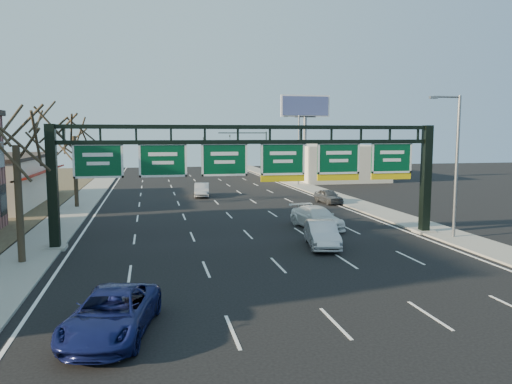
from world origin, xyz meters
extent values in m
plane|color=black|center=(0.00, 0.00, 0.00)|extent=(160.00, 160.00, 0.00)
cube|color=gray|center=(-12.80, 20.00, 0.06)|extent=(3.00, 120.00, 0.12)
cube|color=gray|center=(12.80, 20.00, 0.06)|extent=(3.00, 120.00, 0.12)
cube|color=white|center=(0.00, 20.00, 0.01)|extent=(21.60, 120.00, 0.01)
cube|color=black|center=(-11.70, 8.00, 3.60)|extent=(0.55, 0.55, 7.20)
cube|color=gray|center=(-11.70, 8.00, 0.10)|extent=(1.20, 1.20, 0.20)
cube|color=black|center=(11.70, 8.00, 3.60)|extent=(0.55, 0.55, 7.20)
cube|color=gray|center=(11.70, 8.00, 0.10)|extent=(1.20, 1.20, 0.20)
cube|color=black|center=(0.00, 8.00, 7.05)|extent=(23.40, 0.25, 0.25)
cube|color=black|center=(0.00, 8.00, 6.15)|extent=(23.40, 0.25, 0.25)
cube|color=#044122|center=(-9.17, 8.00, 5.10)|extent=(2.80, 0.10, 2.00)
cube|color=#044122|center=(-5.50, 8.00, 5.10)|extent=(2.80, 0.10, 2.00)
cube|color=#044122|center=(-1.83, 8.00, 5.10)|extent=(2.80, 0.10, 2.00)
cube|color=#044122|center=(1.83, 8.00, 5.10)|extent=(2.80, 0.10, 2.00)
cube|color=yellow|center=(1.83, 8.00, 3.88)|extent=(2.80, 0.10, 0.40)
cube|color=#044122|center=(5.50, 8.00, 5.10)|extent=(2.80, 0.10, 2.00)
cube|color=yellow|center=(5.50, 8.00, 3.88)|extent=(2.80, 0.10, 0.40)
cube|color=#044122|center=(9.17, 8.00, 5.10)|extent=(2.80, 0.10, 2.00)
cube|color=yellow|center=(9.17, 8.00, 3.88)|extent=(2.80, 0.10, 0.40)
cube|color=maroon|center=(-16.40, 29.00, 3.00)|extent=(1.20, 18.00, 0.40)
cube|color=beige|center=(20.00, 50.00, 2.50)|extent=(12.00, 20.00, 5.00)
cylinder|color=#31271B|center=(-12.80, 5.00, 3.16)|extent=(0.36, 0.36, 6.08)
cylinder|color=#31271B|center=(-12.80, 15.00, 3.54)|extent=(0.36, 0.36, 6.84)
cylinder|color=#31271B|center=(-12.80, 25.00, 3.35)|extent=(0.36, 0.36, 6.46)
cylinder|color=slate|center=(12.60, 6.00, 4.62)|extent=(0.20, 0.20, 9.00)
cylinder|color=slate|center=(11.70, 6.00, 9.02)|extent=(1.80, 0.12, 0.12)
cube|color=slate|center=(10.80, 6.00, 8.97)|extent=(0.50, 0.22, 0.15)
cylinder|color=slate|center=(12.60, 40.00, 4.62)|extent=(0.20, 0.20, 9.00)
cylinder|color=slate|center=(11.70, 40.00, 9.02)|extent=(1.80, 0.12, 0.12)
cube|color=slate|center=(10.80, 40.00, 8.97)|extent=(0.50, 0.22, 0.15)
cylinder|color=slate|center=(15.00, 45.00, 4.50)|extent=(0.50, 0.50, 9.00)
cube|color=slate|center=(15.00, 45.00, 9.00)|extent=(3.00, 0.30, 0.20)
cube|color=white|center=(15.00, 45.00, 10.50)|extent=(7.00, 0.30, 3.00)
cube|color=#444F89|center=(15.00, 44.80, 10.50)|extent=(6.60, 0.05, 2.60)
cylinder|color=black|center=(11.80, 55.00, 3.50)|extent=(0.18, 0.18, 7.00)
cylinder|color=black|center=(8.00, 55.00, 6.80)|extent=(7.60, 0.14, 0.14)
imported|color=black|center=(6.00, 55.00, 6.00)|extent=(0.20, 0.20, 1.00)
imported|color=black|center=(2.00, 55.00, 6.00)|extent=(0.54, 0.54, 1.62)
imported|color=#131954|center=(-7.62, -5.45, 0.74)|extent=(3.50, 5.71, 1.48)
imported|color=#BBBAC0|center=(3.56, 5.46, 0.75)|extent=(2.38, 4.79, 1.51)
imported|color=white|center=(5.18, 11.12, 0.76)|extent=(3.05, 5.55, 1.52)
imported|color=#45474A|center=(10.50, 23.16, 0.67)|extent=(2.01, 4.07, 1.33)
imported|color=#ADADB2|center=(-0.92, 30.85, 0.71)|extent=(1.95, 4.45, 1.42)
camera|label=1|loc=(-6.26, -21.96, 6.63)|focal=35.00mm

